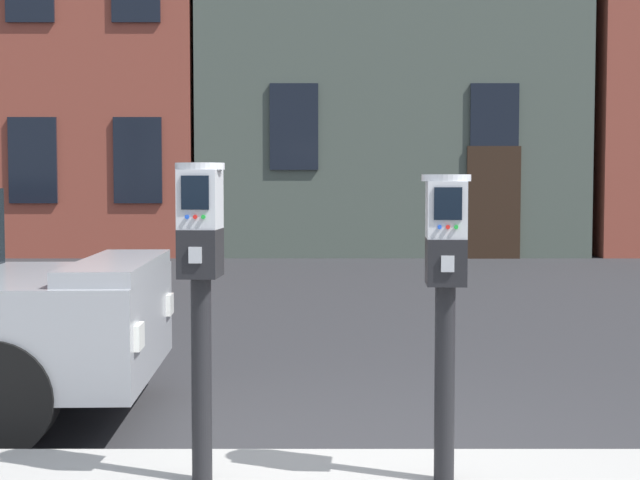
# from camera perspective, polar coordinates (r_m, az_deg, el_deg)

# --- Properties ---
(parking_meter_near_kerb) EXTENTS (0.23, 0.26, 1.41)m
(parking_meter_near_kerb) POSITION_cam_1_polar(r_m,az_deg,el_deg) (4.27, -7.24, -1.36)
(parking_meter_near_kerb) COLOR black
(parking_meter_near_kerb) RESTS_ON sidewalk_slab
(parking_meter_twin_adjacent) EXTENTS (0.23, 0.26, 1.36)m
(parking_meter_twin_adjacent) POSITION_cam_1_polar(r_m,az_deg,el_deg) (4.27, 7.24, -1.82)
(parking_meter_twin_adjacent) COLOR black
(parking_meter_twin_adjacent) RESTS_ON sidewalk_slab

